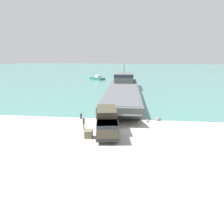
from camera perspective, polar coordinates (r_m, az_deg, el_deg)
ground_plane at (r=30.08m, az=5.25°, el=-4.20°), size 240.00×240.00×0.00m
water_surface at (r=122.83m, az=6.57°, el=10.42°), size 240.00×180.00×0.01m
landing_craft at (r=55.14m, az=2.92°, el=6.39°), size 9.12×42.11×6.78m
military_truck at (r=27.58m, az=-1.35°, el=-2.57°), size 3.75×7.70×3.04m
soldier_on_ramp at (r=29.25m, az=-7.41°, el=-2.73°), size 0.37×0.49×1.75m
moored_boat_a at (r=85.60m, az=-3.82°, el=8.84°), size 6.45×5.79×1.70m
mooring_bollard at (r=34.38m, az=-8.09°, el=-0.95°), size 0.34×0.34×0.90m
cargo_crate at (r=26.73m, az=-6.14°, el=-5.73°), size 0.97×1.13×0.90m
shoreline_rock_a at (r=33.00m, az=9.14°, el=-2.57°), size 0.72×0.72×0.72m
shoreline_rock_b at (r=34.21m, az=11.83°, el=-2.06°), size 0.99×0.99×0.99m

